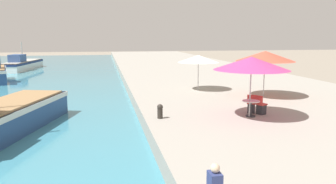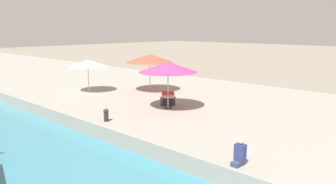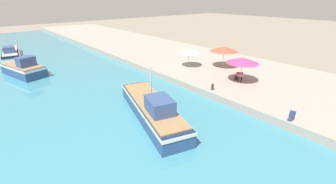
% 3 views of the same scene
% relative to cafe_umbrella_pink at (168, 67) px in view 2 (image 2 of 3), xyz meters
% --- Properties ---
extents(quay_promenade, '(16.00, 90.00, 0.75)m').
position_rel_cafe_umbrella_pink_xyz_m(quay_promenade, '(3.25, 20.88, -2.83)').
color(quay_promenade, gray).
rests_on(quay_promenade, ground_plane).
extents(cafe_umbrella_pink, '(3.39, 3.39, 2.75)m').
position_rel_cafe_umbrella_pink_xyz_m(cafe_umbrella_pink, '(0.00, 0.00, 0.00)').
color(cafe_umbrella_pink, '#B7B7B7').
rests_on(cafe_umbrella_pink, quay_promenade).
extents(cafe_umbrella_white, '(3.52, 3.52, 2.77)m').
position_rel_cafe_umbrella_pink_xyz_m(cafe_umbrella_white, '(3.09, 4.69, 0.01)').
color(cafe_umbrella_white, '#B7B7B7').
rests_on(cafe_umbrella_white, quay_promenade).
extents(cafe_umbrella_striped, '(2.80, 2.80, 2.38)m').
position_rel_cafe_umbrella_pink_xyz_m(cafe_umbrella_striped, '(-0.15, 7.85, -0.32)').
color(cafe_umbrella_striped, '#B7B7B7').
rests_on(cafe_umbrella_striped, quay_promenade).
extents(cafe_table, '(0.80, 0.80, 0.74)m').
position_rel_cafe_umbrella_pink_xyz_m(cafe_table, '(0.11, 0.08, -1.92)').
color(cafe_table, '#333338').
rests_on(cafe_table, quay_promenade).
extents(cafe_chair_left, '(0.56, 0.54, 0.91)m').
position_rel_cafe_umbrella_pink_xyz_m(cafe_chair_left, '(0.76, 0.39, -2.13)').
color(cafe_chair_left, '#2D2D33').
rests_on(cafe_chair_left, quay_promenade).
extents(cafe_chair_right, '(0.55, 0.56, 0.91)m').
position_rel_cafe_umbrella_pink_xyz_m(cafe_chair_right, '(0.43, 0.73, -2.13)').
color(cafe_chair_right, '#2D2D33').
rests_on(cafe_chair_right, quay_promenade).
extents(person_at_quay, '(0.51, 0.36, 0.94)m').
position_rel_cafe_umbrella_pink_xyz_m(person_at_quay, '(-4.20, -7.24, -2.04)').
color(person_at_quay, '#333D5B').
rests_on(person_at_quay, quay_promenade).
extents(mooring_bollard, '(0.26, 0.26, 0.65)m').
position_rel_cafe_umbrella_pink_xyz_m(mooring_bollard, '(-4.05, 0.51, -2.10)').
color(mooring_bollard, '#2D2823').
rests_on(mooring_bollard, quay_promenade).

